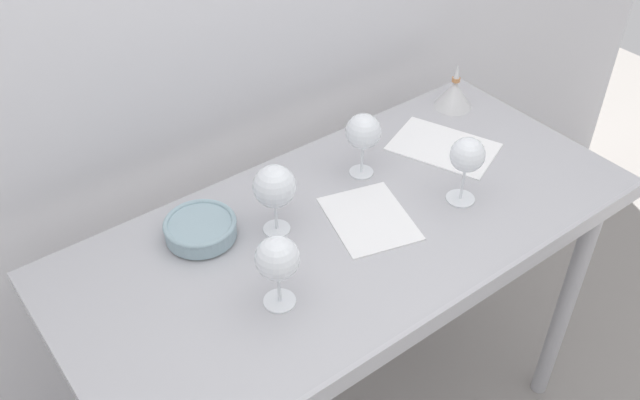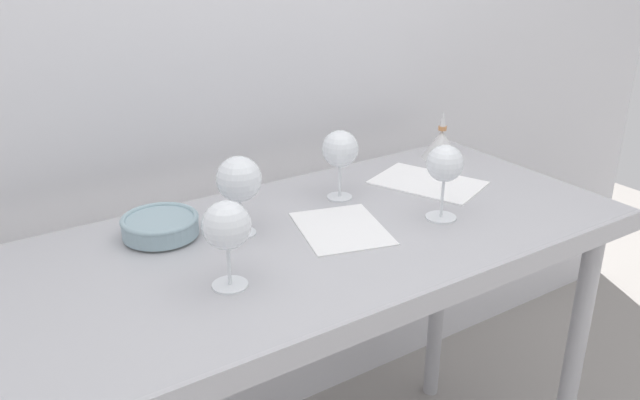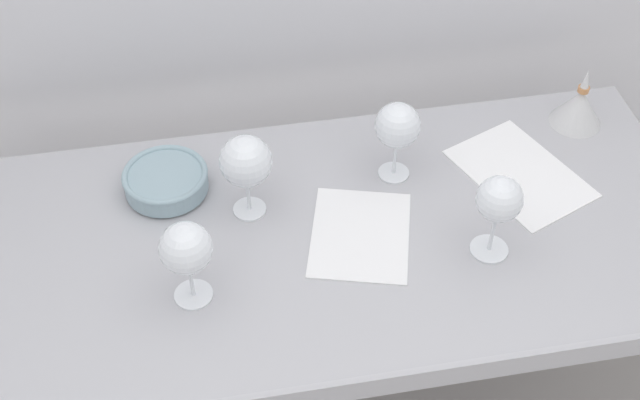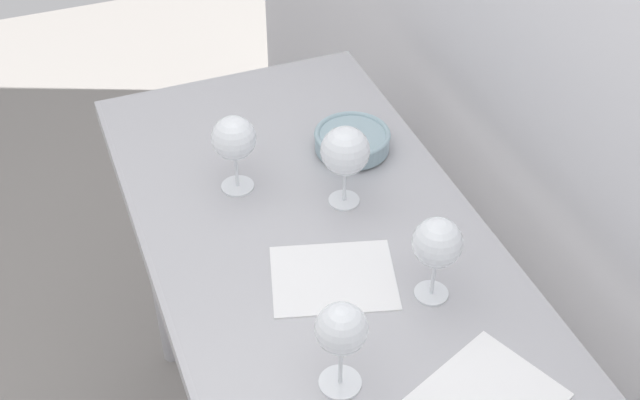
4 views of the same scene
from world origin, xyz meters
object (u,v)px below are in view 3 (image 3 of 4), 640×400
wine_glass_near_left (186,250)px  wine_glass_far_left (246,162)px  tasting_sheet_upper (520,173)px  tasting_sheet_lower (360,234)px  decanter_funnel (579,106)px  wine_glass_far_right (397,127)px  tasting_bowl (166,180)px  wine_glass_near_right (499,201)px

wine_glass_near_left → wine_glass_far_left: wine_glass_far_left is taller
tasting_sheet_upper → tasting_sheet_lower: bearing=174.1°
wine_glass_near_left → tasting_sheet_upper: wine_glass_near_left is taller
wine_glass_far_left → decanter_funnel: (0.72, 0.14, -0.08)m
wine_glass_far_right → tasting_bowl: 0.46m
wine_glass_far_left → wine_glass_far_right: (0.30, 0.05, -0.00)m
wine_glass_near_left → wine_glass_far_left: (0.12, 0.19, 0.00)m
tasting_sheet_lower → tasting_bowl: bearing=168.2°
wine_glass_near_left → tasting_sheet_lower: (0.32, 0.09, -0.12)m
wine_glass_near_left → tasting_sheet_upper: size_ratio=0.63×
wine_glass_far_left → wine_glass_near_right: bearing=-23.1°
tasting_sheet_lower → tasting_bowl: (-0.35, 0.18, 0.03)m
decanter_funnel → tasting_sheet_lower: bearing=-155.4°
tasting_sheet_lower → decanter_funnel: bearing=40.5°
wine_glass_near_left → wine_glass_far_left: size_ratio=0.96×
wine_glass_near_left → tasting_sheet_upper: (0.67, 0.19, -0.12)m
tasting_sheet_lower → tasting_sheet_upper: bearing=32.5°
wine_glass_near_right → wine_glass_far_left: 0.46m
tasting_sheet_upper → decanter_funnel: 0.22m
wine_glass_near_right → tasting_sheet_lower: (-0.23, 0.08, -0.13)m
wine_glass_near_left → wine_glass_near_right: (0.54, 0.01, 0.01)m
tasting_sheet_upper → tasting_sheet_lower: 0.37m
wine_glass_far_left → decanter_funnel: wine_glass_far_left is taller
tasting_sheet_lower → wine_glass_far_left: bearing=168.5°
tasting_sheet_upper → tasting_bowl: 0.70m
decanter_funnel → tasting_bowl: bearing=-176.4°
wine_glass_near_right → wine_glass_near_left: bearing=-179.0°
wine_glass_far_right → tasting_bowl: size_ratio=1.03×
wine_glass_far_right → tasting_sheet_upper: 0.28m
wine_glass_near_left → tasting_sheet_lower: size_ratio=0.75×
wine_glass_near_right → tasting_sheet_upper: (0.12, 0.18, -0.13)m
wine_glass_near_left → decanter_funnel: wine_glass_near_left is taller
tasting_sheet_upper → wine_glass_near_left: bearing=173.6°
wine_glass_far_right → decanter_funnel: bearing=11.8°
wine_glass_near_left → wine_glass_far_right: 0.48m
tasting_sheet_upper → tasting_sheet_lower: same height
wine_glass_far_right → tasting_sheet_lower: size_ratio=0.76×
wine_glass_far_left → wine_glass_far_right: bearing=9.4°
wine_glass_near_right → wine_glass_far_right: wine_glass_near_right is taller
tasting_bowl → wine_glass_near_left: bearing=-83.5°
wine_glass_near_left → wine_glass_far_right: (0.42, 0.24, 0.00)m
wine_glass_near_right → decanter_funnel: size_ratio=1.29×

